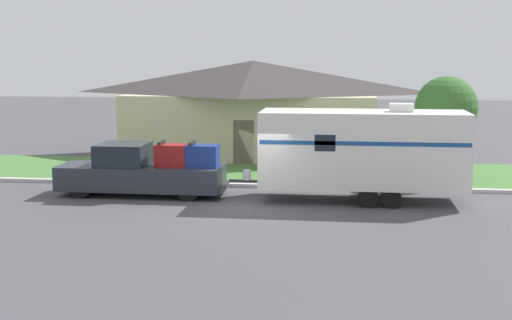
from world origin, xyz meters
name	(u,v)px	position (x,y,z in m)	size (l,w,h in m)	color
ground_plane	(251,208)	(0.00, 0.00, 0.00)	(120.00, 120.00, 0.00)	#47474C
curb_strip	(264,186)	(0.00, 3.75, 0.07)	(80.00, 0.30, 0.14)	beige
lawn_strip	(274,172)	(0.00, 7.40, 0.01)	(80.00, 7.00, 0.03)	#477538
house_across_street	(253,106)	(-1.66, 12.96, 2.51)	(13.37, 7.46, 4.85)	beige
pickup_truck	(143,172)	(-4.26, 1.65, 0.89)	(6.19, 1.94, 2.03)	black
travel_trailer	(363,149)	(3.77, 1.65, 1.87)	(8.39, 2.51, 3.48)	black
mailbox	(337,158)	(2.81, 4.62, 1.08)	(0.48, 0.20, 1.41)	brown
tree_in_yard	(446,108)	(7.15, 6.02, 3.03)	(2.53, 2.53, 4.31)	brown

